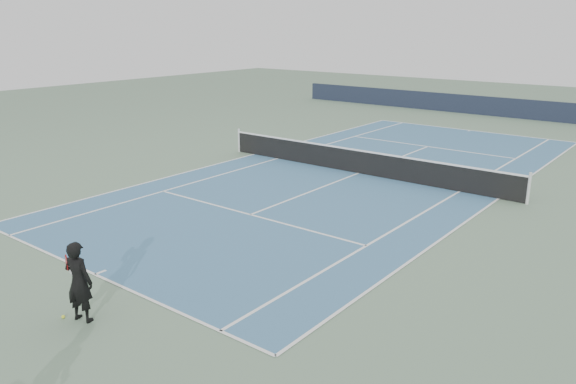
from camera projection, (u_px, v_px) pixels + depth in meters
The scene contains 6 objects.
ground at pixel (359, 173), 22.13m from camera, with size 80.00×80.00×0.00m, color slate.
court_surface at pixel (359, 173), 22.13m from camera, with size 10.97×23.77×0.01m, color teal.
tennis_net at pixel (359, 161), 21.99m from camera, with size 12.90×0.10×1.07m.
windscreen_far at pixel (506, 108), 35.45m from camera, with size 30.00×0.25×1.20m, color black.
tennis_player at pixel (79, 282), 10.93m from camera, with size 0.82×0.61×1.67m.
tennis_ball at pixel (63, 317), 11.22m from camera, with size 0.07×0.07×0.07m, color yellow.
Camera 1 is at (11.00, -18.58, 5.64)m, focal length 35.00 mm.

